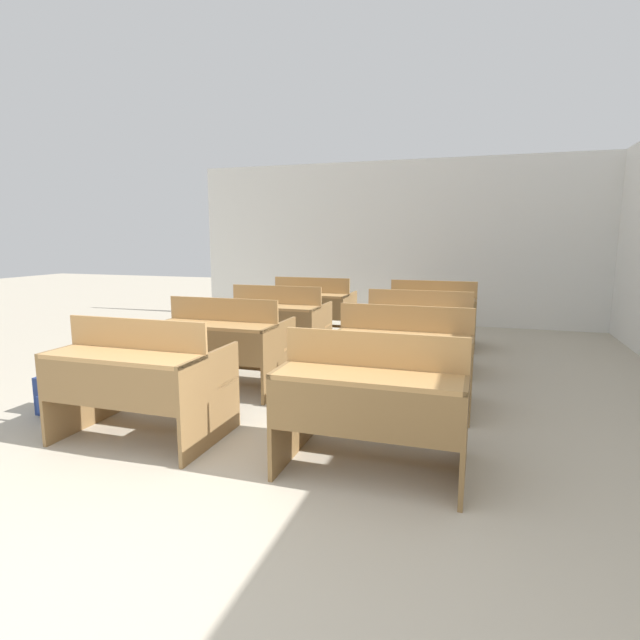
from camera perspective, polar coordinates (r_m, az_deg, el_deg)
The scene contains 11 objects.
ground_plane at distance 2.48m, azimuth -26.54°, elevation -27.48°, with size 30.00×30.00×0.00m, color #B2A893.
wall_back at distance 8.69m, azimuth 8.11°, elevation 8.70°, with size 6.95×0.06×2.72m.
bench_front_left at distance 3.84m, azimuth -19.88°, elevation -6.29°, with size 1.13×0.80×0.89m.
bench_front_right at distance 3.15m, azimuth 6.15°, elevation -9.21°, with size 1.13×0.80×0.89m.
bench_second_left at distance 4.88m, azimuth -10.84°, elevation -2.62°, with size 1.13×0.80×0.89m.
bench_second_right at distance 4.34m, azimuth 9.64°, elevation -4.08°, with size 1.13×0.80×0.89m.
bench_third_left at distance 6.03m, azimuth -4.93°, elevation -0.21°, with size 1.13×0.80×0.89m.
bench_third_right at distance 5.60m, azimuth 11.22°, elevation -1.11°, with size 1.13×0.80×0.89m.
bench_back_left at distance 7.24m, azimuth -0.92°, elevation 1.43°, with size 1.13×0.80×0.89m.
bench_back_right at distance 6.88m, azimuth 12.73°, elevation 0.78°, with size 1.13×0.80×0.89m.
schoolbag at distance 4.73m, azimuth -27.46°, elevation -7.57°, with size 0.34×0.28×0.32m.
Camera 1 is at (1.47, -1.37, 1.45)m, focal length 28.00 mm.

